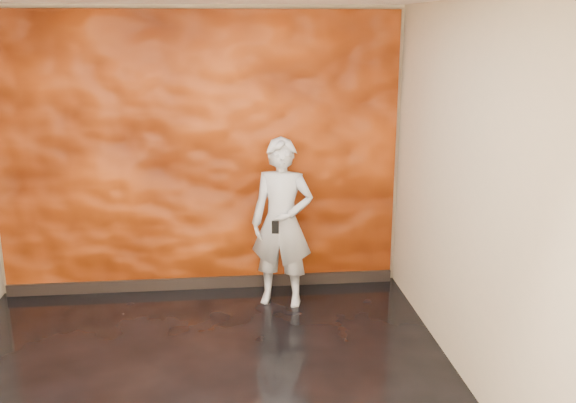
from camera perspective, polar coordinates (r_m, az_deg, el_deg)
name	(u,v)px	position (r m, az deg, el deg)	size (l,w,h in m)	color
room	(191,208)	(4.42, -8.61, -0.60)	(4.02, 4.02, 2.81)	black
feature_wall	(199,156)	(6.33, -7.88, 4.07)	(3.90, 0.06, 2.75)	#C74A0F
baseboard	(204,283)	(6.68, -7.47, -7.18)	(3.90, 0.04, 0.12)	black
man	(282,223)	(6.05, -0.53, -1.91)	(0.59, 0.39, 1.62)	#9298A1
phone	(275,227)	(5.79, -1.13, -2.30)	(0.06, 0.01, 0.12)	black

